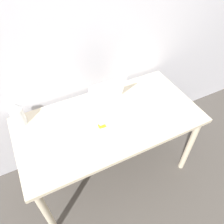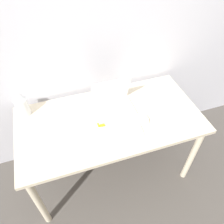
{
  "view_description": "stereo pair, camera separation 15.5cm",
  "coord_description": "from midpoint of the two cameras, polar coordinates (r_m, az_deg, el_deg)",
  "views": [
    {
      "loc": [
        -0.48,
        -0.65,
        1.92
      ],
      "look_at": [
        0.01,
        0.32,
        0.81
      ],
      "focal_mm": 35.0,
      "sensor_mm": 36.0,
      "label": 1
    },
    {
      "loc": [
        -0.33,
        -0.71,
        1.92
      ],
      "look_at": [
        0.01,
        0.32,
        0.81
      ],
      "focal_mm": 35.0,
      "sensor_mm": 36.0,
      "label": 2
    }
  ],
  "objects": [
    {
      "name": "ground_plane",
      "position": [
        2.08,
        5.11,
        -22.38
      ],
      "size": [
        12.0,
        12.0,
        0.0
      ],
      "primitive_type": "plane",
      "color": "#4C4742"
    },
    {
      "name": "wall_back",
      "position": [
        1.64,
        -2.61,
        21.53
      ],
      "size": [
        6.0,
        0.05,
        2.5
      ],
      "color": "silver",
      "rests_on": "ground_plane"
    },
    {
      "name": "desk",
      "position": [
        1.7,
        2.06,
        -3.79
      ],
      "size": [
        1.38,
        0.7,
        0.71
      ],
      "color": "beige",
      "rests_on": "ground_plane"
    },
    {
      "name": "laptop",
      "position": [
        1.69,
        2.76,
        2.38
      ],
      "size": [
        0.3,
        0.24,
        0.25
      ],
      "color": "white",
      "rests_on": "desk"
    },
    {
      "name": "keyboard",
      "position": [
        1.53,
        2.42,
        -5.77
      ],
      "size": [
        0.46,
        0.17,
        0.02
      ],
      "color": "white",
      "rests_on": "desk"
    },
    {
      "name": "mouse",
      "position": [
        1.65,
        11.27,
        -1.79
      ],
      "size": [
        0.05,
        0.1,
        0.03
      ],
      "color": "white",
      "rests_on": "desk"
    },
    {
      "name": "vase",
      "position": [
        1.71,
        -20.24,
        1.85
      ],
      "size": [
        0.09,
        0.09,
        0.21
      ],
      "color": "white",
      "rests_on": "desk"
    },
    {
      "name": "mp3_player",
      "position": [
        1.59,
        0.01,
        -3.71
      ],
      "size": [
        0.05,
        0.06,
        0.01
      ],
      "color": "orange",
      "rests_on": "desk"
    }
  ]
}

